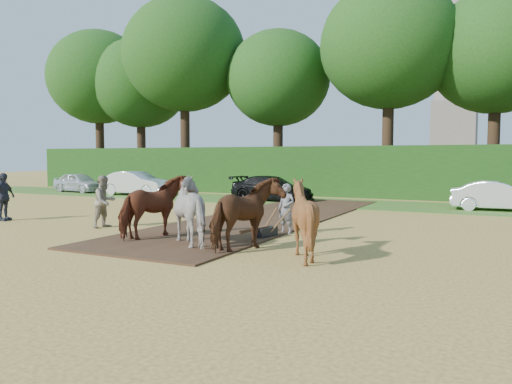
{
  "coord_description": "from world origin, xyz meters",
  "views": [
    {
      "loc": [
        9.67,
        -10.4,
        2.38
      ],
      "look_at": [
        3.5,
        1.95,
        1.4
      ],
      "focal_mm": 35.0,
      "sensor_mm": 36.0,
      "label": 1
    }
  ],
  "objects_px": {
    "plough_team": "(224,212)",
    "parked_cars": "(302,189)",
    "spectator_far": "(3,197)",
    "spectator_near": "(105,202)",
    "church": "(456,62)"
  },
  "relations": [
    {
      "from": "plough_team",
      "to": "parked_cars",
      "type": "xyz_separation_m",
      "value": [
        -2.95,
        13.16,
        -0.25
      ]
    },
    {
      "from": "spectator_far",
      "to": "plough_team",
      "type": "xyz_separation_m",
      "value": [
        10.07,
        -1.04,
        0.03
      ]
    },
    {
      "from": "spectator_near",
      "to": "church",
      "type": "relative_size",
      "value": 0.06
    },
    {
      "from": "spectator_near",
      "to": "parked_cars",
      "type": "relative_size",
      "value": 0.05
    },
    {
      "from": "spectator_near",
      "to": "parked_cars",
      "type": "bearing_deg",
      "value": -5.34
    },
    {
      "from": "spectator_near",
      "to": "church",
      "type": "distance_m",
      "value": 54.68
    },
    {
      "from": "spectator_near",
      "to": "plough_team",
      "type": "relative_size",
      "value": 0.27
    },
    {
      "from": "spectator_near",
      "to": "plough_team",
      "type": "distance_m",
      "value": 5.6
    },
    {
      "from": "spectator_near",
      "to": "spectator_far",
      "type": "distance_m",
      "value": 4.65
    },
    {
      "from": "plough_team",
      "to": "church",
      "type": "bearing_deg",
      "value": 89.05
    },
    {
      "from": "spectator_far",
      "to": "plough_team",
      "type": "distance_m",
      "value": 10.13
    },
    {
      "from": "plough_team",
      "to": "spectator_far",
      "type": "bearing_deg",
      "value": 174.11
    },
    {
      "from": "plough_team",
      "to": "church",
      "type": "relative_size",
      "value": 0.24
    },
    {
      "from": "spectator_far",
      "to": "parked_cars",
      "type": "bearing_deg",
      "value": -40.2
    },
    {
      "from": "plough_team",
      "to": "church",
      "type": "xyz_separation_m",
      "value": [
        0.9,
        54.15,
        12.81
      ]
    }
  ]
}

